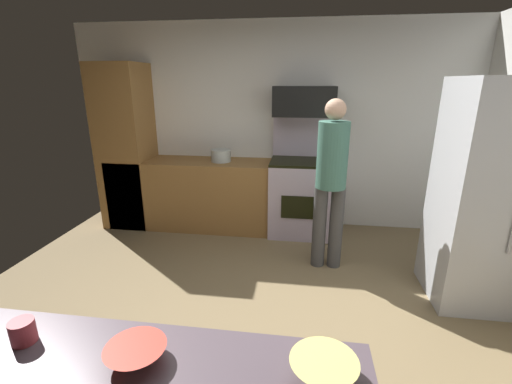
{
  "coord_description": "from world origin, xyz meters",
  "views": [
    {
      "loc": [
        0.42,
        -2.25,
        1.87
      ],
      "look_at": [
        0.06,
        0.3,
        1.05
      ],
      "focal_mm": 24.29,
      "sensor_mm": 36.0,
      "label": 1
    }
  ],
  "objects_px": {
    "oven_range": "(300,194)",
    "microwave": "(304,101)",
    "mixing_bowl_large": "(136,354)",
    "mixing_bowl_prep": "(324,370)",
    "stock_pot": "(221,156)",
    "person_cook": "(331,177)",
    "mug_coffee": "(23,332)",
    "refrigerator": "(498,197)"
  },
  "relations": [
    {
      "from": "oven_range",
      "to": "microwave",
      "type": "distance_m",
      "value": 1.14
    },
    {
      "from": "mixing_bowl_large",
      "to": "mixing_bowl_prep",
      "type": "distance_m",
      "value": 0.67
    },
    {
      "from": "mixing_bowl_large",
      "to": "stock_pot",
      "type": "bearing_deg",
      "value": 98.24
    },
    {
      "from": "oven_range",
      "to": "person_cook",
      "type": "xyz_separation_m",
      "value": [
        0.3,
        -0.85,
        0.46
      ]
    },
    {
      "from": "microwave",
      "to": "mixing_bowl_prep",
      "type": "xyz_separation_m",
      "value": [
        0.12,
        -3.35,
        -0.71
      ]
    },
    {
      "from": "mixing_bowl_large",
      "to": "stock_pot",
      "type": "distance_m",
      "value": 3.32
    },
    {
      "from": "mug_coffee",
      "to": "stock_pot",
      "type": "distance_m",
      "value": 3.25
    },
    {
      "from": "mixing_bowl_prep",
      "to": "mug_coffee",
      "type": "distance_m",
      "value": 1.15
    },
    {
      "from": "mixing_bowl_large",
      "to": "mug_coffee",
      "type": "relative_size",
      "value": 2.38
    },
    {
      "from": "mixing_bowl_prep",
      "to": "stock_pot",
      "type": "distance_m",
      "value": 3.47
    },
    {
      "from": "stock_pot",
      "to": "mug_coffee",
      "type": "bearing_deg",
      "value": -90.07
    },
    {
      "from": "stock_pot",
      "to": "refrigerator",
      "type": "bearing_deg",
      "value": -25.02
    },
    {
      "from": "oven_range",
      "to": "mug_coffee",
      "type": "bearing_deg",
      "value": -107.56
    },
    {
      "from": "microwave",
      "to": "refrigerator",
      "type": "bearing_deg",
      "value": -38.91
    },
    {
      "from": "refrigerator",
      "to": "mixing_bowl_prep",
      "type": "relative_size",
      "value": 8.12
    },
    {
      "from": "person_cook",
      "to": "mixing_bowl_large",
      "type": "distance_m",
      "value": 2.57
    },
    {
      "from": "oven_range",
      "to": "refrigerator",
      "type": "relative_size",
      "value": 0.77
    },
    {
      "from": "person_cook",
      "to": "mug_coffee",
      "type": "distance_m",
      "value": 2.74
    },
    {
      "from": "mixing_bowl_large",
      "to": "refrigerator",
      "type": "bearing_deg",
      "value": 43.1
    },
    {
      "from": "mixing_bowl_large",
      "to": "person_cook",
      "type": "bearing_deg",
      "value": 70.81
    },
    {
      "from": "mixing_bowl_large",
      "to": "stock_pot",
      "type": "xyz_separation_m",
      "value": [
        -0.48,
        3.29,
        0.04
      ]
    },
    {
      "from": "oven_range",
      "to": "person_cook",
      "type": "height_order",
      "value": "person_cook"
    },
    {
      "from": "mixing_bowl_large",
      "to": "microwave",
      "type": "bearing_deg",
      "value": 80.77
    },
    {
      "from": "oven_range",
      "to": "microwave",
      "type": "height_order",
      "value": "microwave"
    },
    {
      "from": "person_cook",
      "to": "mixing_bowl_prep",
      "type": "distance_m",
      "value": 2.42
    },
    {
      "from": "oven_range",
      "to": "refrigerator",
      "type": "distance_m",
      "value": 2.1
    },
    {
      "from": "person_cook",
      "to": "refrigerator",
      "type": "bearing_deg",
      "value": -16.01
    },
    {
      "from": "person_cook",
      "to": "stock_pot",
      "type": "height_order",
      "value": "person_cook"
    },
    {
      "from": "oven_range",
      "to": "refrigerator",
      "type": "height_order",
      "value": "refrigerator"
    },
    {
      "from": "oven_range",
      "to": "mixing_bowl_prep",
      "type": "relative_size",
      "value": 6.25
    },
    {
      "from": "person_cook",
      "to": "stock_pot",
      "type": "distance_m",
      "value": 1.58
    },
    {
      "from": "stock_pot",
      "to": "microwave",
      "type": "bearing_deg",
      "value": 4.47
    },
    {
      "from": "oven_range",
      "to": "mug_coffee",
      "type": "relative_size",
      "value": 15.72
    },
    {
      "from": "microwave",
      "to": "stock_pot",
      "type": "xyz_separation_m",
      "value": [
        -1.02,
        -0.08,
        -0.67
      ]
    },
    {
      "from": "microwave",
      "to": "stock_pot",
      "type": "bearing_deg",
      "value": -175.53
    },
    {
      "from": "refrigerator",
      "to": "mixing_bowl_large",
      "type": "relative_size",
      "value": 8.57
    },
    {
      "from": "microwave",
      "to": "mug_coffee",
      "type": "xyz_separation_m",
      "value": [
        -1.03,
        -3.33,
        -0.7
      ]
    },
    {
      "from": "mug_coffee",
      "to": "microwave",
      "type": "bearing_deg",
      "value": 72.87
    },
    {
      "from": "mixing_bowl_large",
      "to": "mixing_bowl_prep",
      "type": "bearing_deg",
      "value": 1.32
    },
    {
      "from": "stock_pot",
      "to": "person_cook",
      "type": "bearing_deg",
      "value": -32.98
    },
    {
      "from": "mug_coffee",
      "to": "mixing_bowl_large",
      "type": "bearing_deg",
      "value": -3.93
    },
    {
      "from": "microwave",
      "to": "mug_coffee",
      "type": "bearing_deg",
      "value": -107.13
    }
  ]
}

